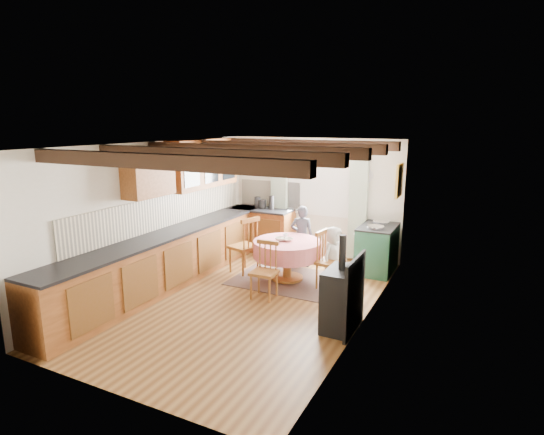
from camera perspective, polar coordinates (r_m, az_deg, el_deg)
The scene contains 41 objects.
floor at distance 7.01m, azimuth -2.96°, elevation -10.50°, with size 3.60×5.50×0.00m, color olive.
ceiling at distance 6.47m, azimuth -3.20°, elevation 9.49°, with size 3.60×5.50×0.00m, color white.
wall_back at distance 9.08m, azimuth 5.49°, elevation 2.68°, with size 3.60×0.00×2.40m, color silver.
wall_front at distance 4.55m, azimuth -20.52°, elevation -8.01°, with size 3.60×0.00×2.40m, color silver.
wall_left at distance 7.67m, azimuth -14.88°, elevation 0.50°, with size 0.00×5.50×2.40m, color silver.
wall_right at distance 5.98m, azimuth 12.13°, elevation -2.66°, with size 0.00×5.50×2.40m, color silver.
beam_a at distance 4.84m, azimuth -15.04°, elevation 7.05°, with size 3.60×0.16×0.16m, color black.
beam_b at distance 5.63m, azimuth -8.27°, elevation 8.03°, with size 3.60×0.16×0.16m, color black.
beam_c at distance 6.47m, azimuth -3.19°, elevation 8.70°, with size 3.60×0.16×0.16m, color black.
beam_d at distance 7.36m, azimuth 0.70°, elevation 9.16°, with size 3.60×0.16×0.16m, color black.
beam_e at distance 8.27m, azimuth 3.76°, elevation 9.50°, with size 3.60×0.16×0.16m, color black.
splash_left at distance 7.88m, azimuth -13.34°, elevation 0.89°, with size 0.02×4.50×0.55m, color beige.
splash_back at distance 9.46m, azimuth -0.22°, elevation 3.13°, with size 1.40×0.02×0.55m, color beige.
base_cabinet_left at distance 7.67m, azimuth -12.86°, elevation -5.27°, with size 0.60×5.30×0.88m, color #965324.
base_cabinet_back at distance 9.40m, azimuth -1.25°, elevation -1.68°, with size 1.30×0.60×0.88m, color #965324.
worktop_left at distance 7.53m, azimuth -12.91°, elevation -1.95°, with size 0.64×5.30×0.04m, color black.
worktop_back at distance 9.28m, azimuth -1.33°, elevation 1.05°, with size 1.30×0.64×0.04m, color black.
wall_cabinet_glass at distance 8.38m, azimuth -8.86°, elevation 6.95°, with size 0.34×1.80×0.90m, color #965324.
wall_cabinet_solid at distance 7.22m, azimuth -15.73°, elevation 5.38°, with size 0.34×0.90×0.70m, color #965324.
window_frame at distance 8.98m, azimuth 6.11°, elevation 5.13°, with size 1.34×0.03×1.54m, color white.
window_pane at distance 8.98m, azimuth 6.12°, elevation 5.13°, with size 1.20×0.01×1.40m, color white.
curtain_left at distance 9.30m, azimuth 0.94°, elevation 2.34°, with size 0.35×0.10×2.10m, color beige.
curtain_right at distance 8.72m, azimuth 11.08°, elevation 1.42°, with size 0.35×0.10×2.10m, color beige.
curtain_rod at distance 8.84m, azimuth 6.00°, elevation 8.93°, with size 0.03×0.03×2.00m, color black.
wall_picture at distance 8.11m, azimuth 16.19°, elevation 4.64°, with size 0.04×0.50×0.60m, color gold.
wall_plate at distance 8.67m, azimuth 12.01°, elevation 5.34°, with size 0.30×0.30×0.02m, color silver.
rug at distance 7.79m, azimuth 1.96°, elevation -8.04°, with size 1.82×1.41×0.01m, color #4C342C.
dining_table at distance 7.67m, azimuth 1.98°, elevation -5.60°, with size 1.18×1.18×0.71m, color #DE6880, non-canonical shape.
chair_near at distance 6.89m, azimuth -1.06°, elevation -6.88°, with size 0.39×0.40×0.90m, color #985924, non-canonical shape.
chair_left at distance 8.03m, azimuth -3.67°, elevation -3.51°, with size 0.45×0.47×1.05m, color #985924, non-canonical shape.
chair_right at distance 7.33m, azimuth 7.58°, elevation -5.49°, with size 0.42×0.44×0.97m, color #985924, non-canonical shape.
aga_range at distance 8.30m, azimuth 13.47°, elevation -3.91°, with size 0.62×0.96×0.89m, color #1E4A34, non-canonical shape.
cast_iron_stove at distance 5.90m, azimuth 8.98°, elevation -8.36°, with size 0.39×0.65×1.30m, color black, non-canonical shape.
child_far at distance 8.35m, azimuth 3.87°, elevation -2.44°, with size 0.43×0.28×1.18m, color #3C3F4A.
child_right at distance 7.48m, azimuth 7.96°, elevation -4.98°, with size 0.50×0.32×1.01m, color silver.
bowl_a at distance 7.56m, azimuth 2.00°, elevation -2.87°, with size 0.19×0.19×0.05m, color silver.
bowl_b at distance 7.57m, azimuth 1.08°, elevation -2.82°, with size 0.18×0.18×0.06m, color silver.
cup at distance 7.72m, azimuth 1.77°, elevation -2.42°, with size 0.09×0.09×0.08m, color silver.
canister_tall at distance 9.38m, azimuth -1.89°, elevation 2.01°, with size 0.13×0.13×0.23m, color #262628.
canister_wide at distance 9.30m, azimuth -1.23°, elevation 1.79°, with size 0.17×0.17×0.18m, color #262628.
canister_slim at distance 9.16m, azimuth -0.05°, elevation 1.95°, with size 0.10×0.10×0.29m, color #262628.
Camera 1 is at (3.19, -5.62, 2.73)m, focal length 29.04 mm.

